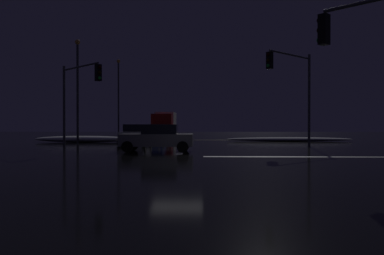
{
  "coord_description": "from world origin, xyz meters",
  "views": [
    {
      "loc": [
        1.32,
        -19.31,
        1.6
      ],
      "look_at": [
        0.37,
        11.9,
        1.32
      ],
      "focal_mm": 37.02,
      "sensor_mm": 36.0,
      "label": 1
    }
  ],
  "objects": [
    {
      "name": "streetlamp_left_near",
      "position": [
        -9.4,
        13.9,
        5.06
      ],
      "size": [
        0.44,
        0.44,
        8.75
      ],
      "color": "#424247",
      "rests_on": "ground"
    },
    {
      "name": "stop_line_north",
      "position": [
        0.0,
        8.3,
        0.0
      ],
      "size": [
        0.35,
        14.22,
        0.01
      ],
      "color": "white",
      "rests_on": "ground"
    },
    {
      "name": "box_truck",
      "position": [
        -3.66,
        30.7,
        1.71
      ],
      "size": [
        2.68,
        8.28,
        3.08
      ],
      "color": "red",
      "rests_on": "ground"
    },
    {
      "name": "traffic_signal_nw",
      "position": [
        -7.19,
        7.19,
        4.01
      ],
      "size": [
        3.7,
        3.7,
        5.74
      ],
      "color": "#4C4C51",
      "rests_on": "ground"
    },
    {
      "name": "sedan_black",
      "position": [
        -3.88,
        23.57,
        0.8
      ],
      "size": [
        2.02,
        4.33,
        1.57
      ],
      "color": "black",
      "rests_on": "ground"
    },
    {
      "name": "sedan_silver",
      "position": [
        -3.88,
        10.54,
        0.8
      ],
      "size": [
        2.02,
        4.33,
        1.57
      ],
      "color": "#B7B7BC",
      "rests_on": "ground"
    },
    {
      "name": "traffic_signal_ne",
      "position": [
        7.3,
        7.3,
        4.49
      ],
      "size": [
        3.63,
        3.63,
        6.47
      ],
      "color": "#4C4C51",
      "rests_on": "ground"
    },
    {
      "name": "streetlamp_left_far",
      "position": [
        -9.4,
        29.9,
        5.54
      ],
      "size": [
        0.44,
        0.44,
        9.67
      ],
      "color": "#424247",
      "rests_on": "ground"
    },
    {
      "name": "snow_bank_left_curb",
      "position": [
        -9.1,
        14.68,
        0.28
      ],
      "size": [
        8.68,
        1.5,
        0.56
      ],
      "color": "white",
      "rests_on": "ground"
    },
    {
      "name": "ground",
      "position": [
        0.0,
        0.0,
        -0.05
      ],
      "size": [
        120.0,
        120.0,
        0.1
      ],
      "primitive_type": "cube",
      "color": "black"
    },
    {
      "name": "sedan_gray_crossing",
      "position": [
        -1.38,
        3.56,
        0.8
      ],
      "size": [
        4.33,
        2.02,
        1.57
      ],
      "color": "slate",
      "rests_on": "ground"
    },
    {
      "name": "sedan_blue",
      "position": [
        -3.24,
        17.16,
        0.8
      ],
      "size": [
        2.02,
        4.33,
        1.57
      ],
      "color": "navy",
      "rests_on": "ground"
    },
    {
      "name": "crosswalk_bar_east",
      "position": [
        8.4,
        0.0,
        0.0
      ],
      "size": [
        14.22,
        0.4,
        0.01
      ],
      "color": "white",
      "rests_on": "ground"
    },
    {
      "name": "snow_bank_right_curb",
      "position": [
        9.1,
        17.1,
        0.19
      ],
      "size": [
        11.53,
        1.5,
        0.38
      ],
      "color": "white",
      "rests_on": "ground"
    },
    {
      "name": "centre_line_ns",
      "position": [
        0.0,
        19.9,
        0.0
      ],
      "size": [
        22.0,
        0.15,
        0.01
      ],
      "color": "yellow",
      "rests_on": "ground"
    }
  ]
}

